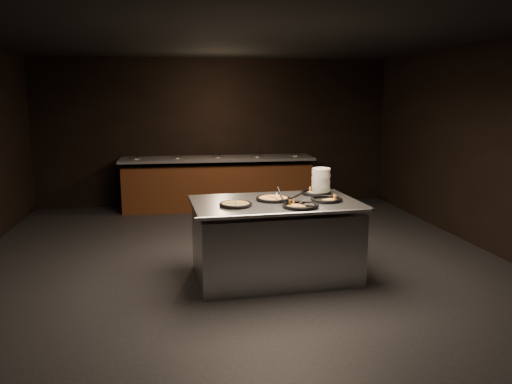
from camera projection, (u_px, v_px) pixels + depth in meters
room at (241, 154)px, 6.07m from camera, size 7.02×8.02×2.92m
salad_bar at (218, 186)px, 9.71m from camera, size 3.70×0.83×1.18m
serving_counter at (275, 241)px, 5.93m from camera, size 2.00×1.35×0.93m
plate_stack at (321, 181)px, 6.26m from camera, size 0.23×0.23×0.32m
pan_veggie_whole at (236, 204)px, 5.57m from camera, size 0.37×0.37×0.04m
pan_cheese_whole at (273, 199)px, 5.90m from camera, size 0.41×0.41×0.04m
pan_cheese_slices_a at (316, 193)px, 6.28m from camera, size 0.38×0.38×0.04m
pan_cheese_slices_b at (301, 206)px, 5.51m from camera, size 0.41×0.41×0.04m
pan_veggie_slices at (326, 199)px, 5.86m from camera, size 0.37×0.37×0.04m
server_left at (279, 195)px, 5.80m from camera, size 0.11×0.34×0.16m
server_right at (299, 199)px, 5.59m from camera, size 0.31×0.19×0.16m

